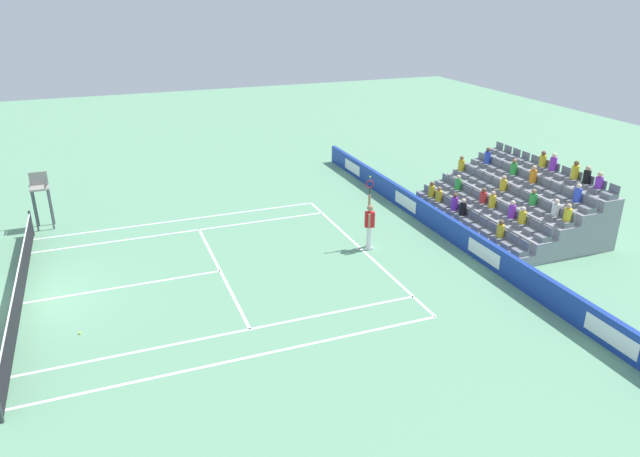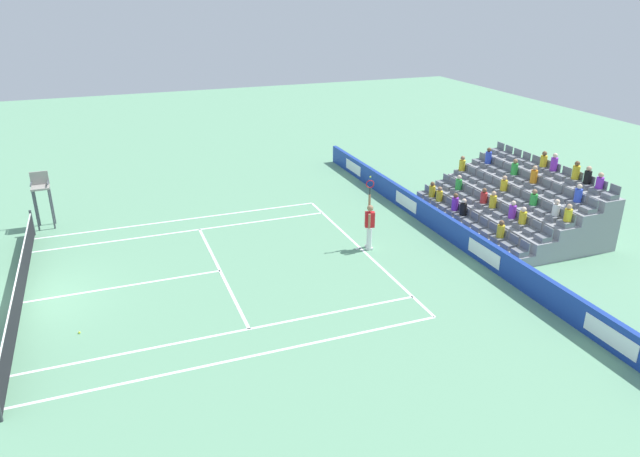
{
  "view_description": "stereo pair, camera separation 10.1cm",
  "coord_description": "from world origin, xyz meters",
  "px_view_note": "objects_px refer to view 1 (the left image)",
  "views": [
    {
      "loc": [
        -18.73,
        -2.98,
        9.36
      ],
      "look_at": [
        -0.06,
        -10.19,
        1.1
      ],
      "focal_mm": 32.92,
      "sensor_mm": 36.0,
      "label": 1
    },
    {
      "loc": [
        -18.77,
        -3.07,
        9.36
      ],
      "look_at": [
        -0.06,
        -10.19,
        1.1
      ],
      "focal_mm": 32.92,
      "sensor_mm": 36.0,
      "label": 2
    }
  ],
  "objects_px": {
    "tennis_player": "(369,224)",
    "loose_tennis_ball": "(80,333)",
    "tennis_net": "(19,290)",
    "umpire_chair": "(40,193)"
  },
  "relations": [
    {
      "from": "umpire_chair",
      "to": "loose_tennis_ball",
      "type": "bearing_deg",
      "value": -172.41
    },
    {
      "from": "umpire_chair",
      "to": "loose_tennis_ball",
      "type": "relative_size",
      "value": 34.41
    },
    {
      "from": "umpire_chair",
      "to": "tennis_net",
      "type": "bearing_deg",
      "value": 176.09
    },
    {
      "from": "tennis_net",
      "to": "tennis_player",
      "type": "height_order",
      "value": "tennis_player"
    },
    {
      "from": "tennis_net",
      "to": "umpire_chair",
      "type": "bearing_deg",
      "value": -3.91
    },
    {
      "from": "loose_tennis_ball",
      "to": "tennis_net",
      "type": "bearing_deg",
      "value": 33.44
    },
    {
      "from": "tennis_player",
      "to": "umpire_chair",
      "type": "xyz_separation_m",
      "value": [
        6.87,
        11.73,
        0.53
      ]
    },
    {
      "from": "tennis_player",
      "to": "loose_tennis_ball",
      "type": "relative_size",
      "value": 41.97
    },
    {
      "from": "tennis_player",
      "to": "tennis_net",
      "type": "bearing_deg",
      "value": 89.47
    },
    {
      "from": "tennis_net",
      "to": "loose_tennis_ball",
      "type": "height_order",
      "value": "tennis_net"
    }
  ]
}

